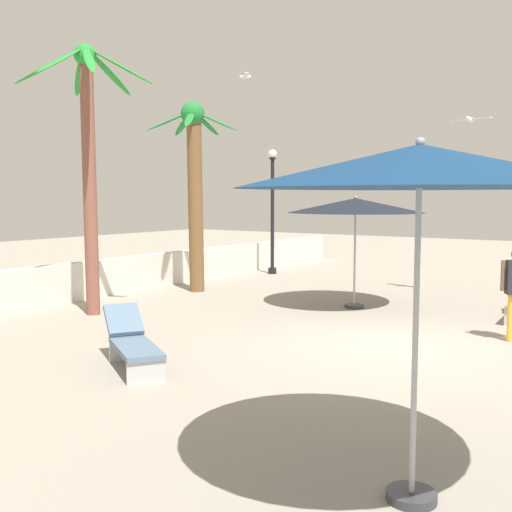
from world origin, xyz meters
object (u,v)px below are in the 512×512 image
at_px(palm_tree_1, 88,149).
at_px(seagull_1, 471,119).
at_px(lounge_chair_1, 132,341).
at_px(seagull_0, 245,77).
at_px(palm_tree_0, 195,177).
at_px(lamp_post_0, 272,208).
at_px(patio_umbrella_1, 355,206).
at_px(patio_umbrella_0, 420,168).

xyz_separation_m(palm_tree_1, seagull_1, (6.77, -6.15, 0.88)).
xyz_separation_m(lounge_chair_1, seagull_0, (9.68, 4.75, 5.93)).
bearing_deg(palm_tree_0, seagull_1, -65.32).
relative_size(lamp_post_0, seagull_1, 3.94).
xyz_separation_m(palm_tree_0, palm_tree_1, (-3.82, -0.26, 0.50)).
xyz_separation_m(patio_umbrella_1, palm_tree_1, (-3.98, 4.39, 1.23)).
height_order(lamp_post_0, seagull_0, seagull_0).
relative_size(patio_umbrella_0, palm_tree_1, 0.53).
bearing_deg(patio_umbrella_0, palm_tree_1, 64.80).
bearing_deg(palm_tree_1, palm_tree_0, 3.82).
xyz_separation_m(palm_tree_1, lounge_chair_1, (-2.50, -3.78, -3.20)).
relative_size(patio_umbrella_0, seagull_1, 2.91).
distance_m(lamp_post_0, seagull_0, 4.27).
relative_size(palm_tree_0, palm_tree_1, 0.88).
bearing_deg(seagull_0, seagull_1, -93.33).
relative_size(lounge_chair_1, seagull_1, 1.79).
height_order(palm_tree_0, palm_tree_1, palm_tree_1).
bearing_deg(palm_tree_1, seagull_1, -42.26).
height_order(patio_umbrella_0, patio_umbrella_1, patio_umbrella_0).
height_order(patio_umbrella_0, lounge_chair_1, patio_umbrella_0).
bearing_deg(palm_tree_0, seagull_0, 11.97).
bearing_deg(seagull_0, patio_umbrella_0, -139.32).
bearing_deg(lounge_chair_1, seagull_1, -14.32).
distance_m(patio_umbrella_1, palm_tree_0, 4.70).
height_order(patio_umbrella_1, lounge_chair_1, patio_umbrella_1).
distance_m(patio_umbrella_1, palm_tree_1, 6.05).
xyz_separation_m(lounge_chair_1, seagull_1, (9.27, -2.37, 4.08)).
relative_size(palm_tree_1, lamp_post_0, 1.40).
bearing_deg(seagull_0, lounge_chair_1, -153.86).
xyz_separation_m(patio_umbrella_0, seagull_1, (10.88, 2.59, 1.67)).
relative_size(patio_umbrella_0, seagull_0, 4.08).
bearing_deg(patio_umbrella_1, seagull_1, -32.23).
bearing_deg(lounge_chair_1, palm_tree_1, 56.55).
bearing_deg(seagull_1, palm_tree_1, 137.74).
height_order(lounge_chair_1, seagull_1, seagull_1).
bearing_deg(lamp_post_0, seagull_1, -102.59).
distance_m(palm_tree_1, lounge_chair_1, 5.55).
bearing_deg(lamp_post_0, palm_tree_0, -175.06).
relative_size(lounge_chair_1, seagull_0, 2.51).
distance_m(palm_tree_0, lounge_chair_1, 7.97).
xyz_separation_m(palm_tree_0, lounge_chair_1, (-6.32, -4.04, -2.70)).
height_order(lamp_post_0, seagull_1, seagull_1).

